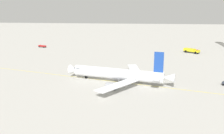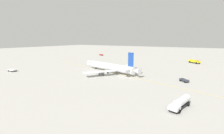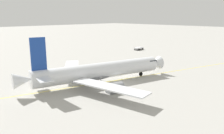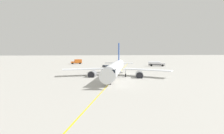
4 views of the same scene
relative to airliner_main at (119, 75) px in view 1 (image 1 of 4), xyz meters
name	(u,v)px [view 1 (image 1 of 4)]	position (x,y,z in m)	size (l,w,h in m)	color
ground_plane	(111,79)	(4.04, 3.37, -2.82)	(600.00, 600.00, 0.00)	#ADAAA3
airliner_main	(119,75)	(0.00, 0.00, 0.00)	(36.86, 38.89, 12.35)	white
ops_pickup_truck	(42,46)	(71.49, 57.11, -2.01)	(3.89, 5.97, 1.41)	#232326
fire_tender_truck	(191,50)	(61.49, -37.25, -1.29)	(8.03, 8.91, 2.50)	#232326
taxiway_centreline	(132,84)	(-1.22, -4.75, -2.82)	(35.58, 127.76, 0.01)	yellow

